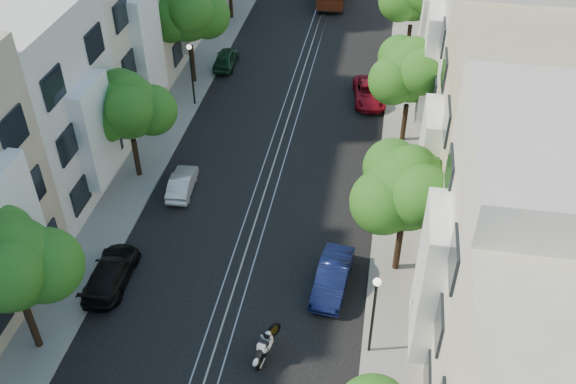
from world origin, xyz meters
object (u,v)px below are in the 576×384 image
at_px(tree_w_b, 129,108).
at_px(parked_car_w_near, 111,273).
at_px(sportbike_rider, 266,345).
at_px(parked_car_w_far, 226,58).
at_px(tree_e_b, 408,190).
at_px(tree_w_a, 11,266).
at_px(parked_car_e_far, 369,93).
at_px(tree_w_c, 188,12).
at_px(parked_car_e_mid, 333,277).
at_px(lamp_east, 374,305).
at_px(tree_e_c, 412,73).
at_px(lamp_west, 191,66).
at_px(parked_car_w_mid, 182,183).

distance_m(tree_w_b, parked_car_w_near, 8.97).
relative_size(sportbike_rider, parked_car_w_far, 0.54).
relative_size(tree_w_b, parked_car_w_far, 1.76).
xyz_separation_m(tree_e_b, parked_car_w_near, (-12.86, -2.98, -4.13)).
relative_size(tree_w_a, parked_car_e_far, 1.58).
bearing_deg(tree_w_c, tree_e_b, -48.01).
relative_size(tree_w_c, parked_car_e_mid, 1.82).
xyz_separation_m(tree_e_b, tree_w_a, (-14.40, -7.00, 0.00)).
height_order(tree_e_b, lamp_east, tree_e_b).
relative_size(tree_w_c, parked_car_w_far, 1.99).
distance_m(tree_w_b, parked_car_w_far, 14.32).
bearing_deg(sportbike_rider, tree_w_a, -158.10).
bearing_deg(parked_car_w_far, parked_car_e_far, 160.78).
height_order(tree_e_c, tree_w_a, tree_w_a).
relative_size(sportbike_rider, parked_car_e_mid, 0.50).
bearing_deg(lamp_east, tree_w_b, 143.42).
distance_m(tree_w_a, tree_w_c, 23.00).
height_order(sportbike_rider, parked_car_w_near, sportbike_rider).
bearing_deg(sportbike_rider, parked_car_w_far, 122.87).
height_order(lamp_west, sportbike_rider, lamp_west).
height_order(parked_car_e_mid, parked_car_w_far, parked_car_e_mid).
bearing_deg(parked_car_w_mid, tree_w_c, -81.63).
xyz_separation_m(tree_w_b, parked_car_w_far, (1.54, 13.72, -3.79)).
height_order(tree_e_b, tree_w_c, tree_w_c).
relative_size(parked_car_e_far, parked_car_w_near, 1.01).
xyz_separation_m(lamp_east, parked_car_e_far, (-1.42, 20.48, -2.26)).
relative_size(parked_car_e_far, parked_car_w_mid, 1.30).
height_order(sportbike_rider, parked_car_e_far, sportbike_rider).
distance_m(sportbike_rider, parked_car_e_far, 21.61).
bearing_deg(tree_w_b, tree_w_c, 90.00).
bearing_deg(parked_car_e_far, parked_car_w_mid, -137.16).
xyz_separation_m(tree_w_b, lamp_west, (0.84, 8.02, -1.55)).
distance_m(tree_e_c, parked_car_w_mid, 14.14).
height_order(parked_car_w_mid, parked_car_w_far, parked_car_w_far).
bearing_deg(parked_car_w_mid, lamp_west, -82.57).
relative_size(tree_e_b, lamp_east, 1.61).
bearing_deg(lamp_west, parked_car_w_far, 82.99).
bearing_deg(parked_car_w_near, tree_w_a, 67.06).
bearing_deg(parked_car_w_mid, tree_w_b, -22.52).
height_order(parked_car_e_mid, parked_car_w_mid, parked_car_e_mid).
bearing_deg(parked_car_e_far, tree_w_c, 169.67).
bearing_deg(tree_e_b, tree_w_c, 131.99).
bearing_deg(lamp_west, lamp_east, -55.01).
relative_size(parked_car_e_far, parked_car_w_far, 1.19).
height_order(tree_w_c, lamp_east, tree_w_c).
bearing_deg(sportbike_rider, parked_car_e_mid, 78.14).
xyz_separation_m(tree_w_c, lamp_east, (13.44, -20.98, -2.22)).
bearing_deg(parked_car_w_near, sportbike_rider, 157.30).
distance_m(tree_e_c, parked_car_e_mid, 13.53).
bearing_deg(parked_car_w_mid, tree_w_a, 71.55).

